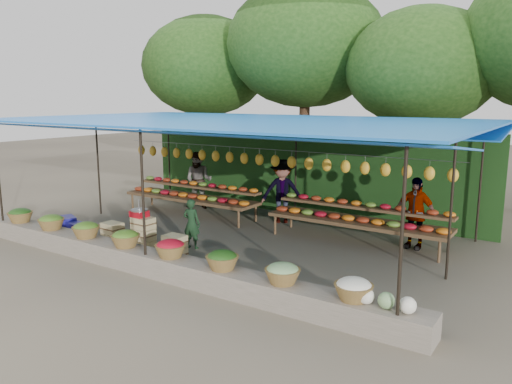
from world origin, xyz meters
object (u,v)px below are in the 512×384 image
Objects in this scene: weighing_scale at (139,213)px; blue_crate_front at (66,223)px; crate_counter at (143,238)px; vendor_seated at (192,224)px; blue_crate_back at (76,228)px.

weighing_scale is 0.68× the size of blue_crate_front.
crate_counter is 0.55m from weighing_scale.
vendor_seated reaches higher than blue_crate_back.
weighing_scale is 0.34× the size of vendor_seated.
weighing_scale is at bearing 34.28° from vendor_seated.
blue_crate_front is at bearing -1.60° from vendor_seated.
vendor_seated is at bearing 21.78° from blue_crate_back.
vendor_seated is 2.53× the size of blue_crate_back.
blue_crate_back is at bearing 176.23° from weighing_scale.
blue_crate_front is at bearing 175.54° from crate_counter.
blue_crate_front is (-2.91, 0.23, -0.69)m from weighing_scale.
crate_counter is 2.52m from blue_crate_back.
vendor_seated is at bearing 47.14° from crate_counter.
vendor_seated reaches higher than crate_counter.
crate_counter is 6.23× the size of weighing_scale.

